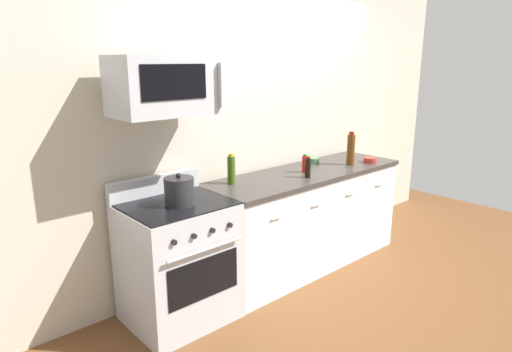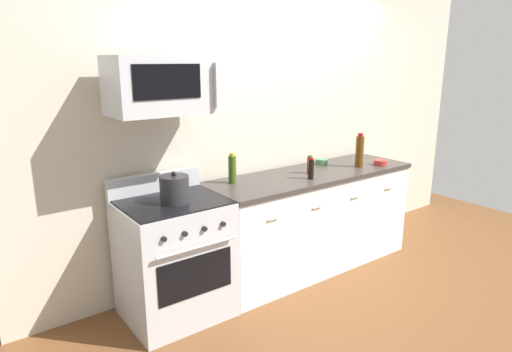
% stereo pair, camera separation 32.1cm
% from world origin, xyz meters
% --- Properties ---
extents(ground_plane, '(6.20, 6.20, 0.00)m').
position_xyz_m(ground_plane, '(0.00, 0.00, 0.00)').
color(ground_plane, brown).
extents(back_wall, '(5.16, 0.10, 2.70)m').
position_xyz_m(back_wall, '(0.00, 0.41, 1.35)').
color(back_wall, beige).
rests_on(back_wall, ground_plane).
extents(counter_unit, '(2.07, 0.66, 0.92)m').
position_xyz_m(counter_unit, '(0.00, -0.00, 0.46)').
color(counter_unit, white).
rests_on(counter_unit, ground_plane).
extents(range_oven, '(0.76, 0.69, 1.07)m').
position_xyz_m(range_oven, '(-1.41, 0.00, 0.47)').
color(range_oven, '#B7BABF').
rests_on(range_oven, ground_plane).
extents(microwave, '(0.74, 0.44, 0.40)m').
position_xyz_m(microwave, '(-1.41, 0.05, 1.75)').
color(microwave, '#B7BABF').
extents(bottle_soy_sauce_dark, '(0.05, 0.05, 0.19)m').
position_xyz_m(bottle_soy_sauce_dark, '(-0.17, -0.15, 1.01)').
color(bottle_soy_sauce_dark, black).
rests_on(bottle_soy_sauce_dark, countertop_slab).
extents(bottle_olive_oil, '(0.07, 0.07, 0.26)m').
position_xyz_m(bottle_olive_oil, '(-0.79, 0.14, 1.04)').
color(bottle_olive_oil, '#385114').
rests_on(bottle_olive_oil, countertop_slab).
extents(bottle_hot_sauce_red, '(0.05, 0.05, 0.17)m').
position_xyz_m(bottle_hot_sauce_red, '(-0.04, -0.01, 1.00)').
color(bottle_hot_sauce_red, '#B21914').
rests_on(bottle_hot_sauce_red, countertop_slab).
extents(bottle_wine_amber, '(0.08, 0.08, 0.33)m').
position_xyz_m(bottle_wine_amber, '(0.51, -0.10, 1.07)').
color(bottle_wine_amber, '#59330F').
rests_on(bottle_wine_amber, countertop_slab).
extents(bowl_red_small, '(0.13, 0.13, 0.05)m').
position_xyz_m(bowl_red_small, '(0.74, -0.18, 0.95)').
color(bowl_red_small, '#B72D28').
rests_on(bowl_red_small, countertop_slab).
extents(bowl_green_glaze, '(0.12, 0.12, 0.05)m').
position_xyz_m(bowl_green_glaze, '(0.30, 0.19, 0.95)').
color(bowl_green_glaze, '#477A4C').
rests_on(bowl_green_glaze, countertop_slab).
extents(stockpot, '(0.21, 0.21, 0.23)m').
position_xyz_m(stockpot, '(-1.41, -0.05, 1.02)').
color(stockpot, '#262628').
rests_on(stockpot, range_oven).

